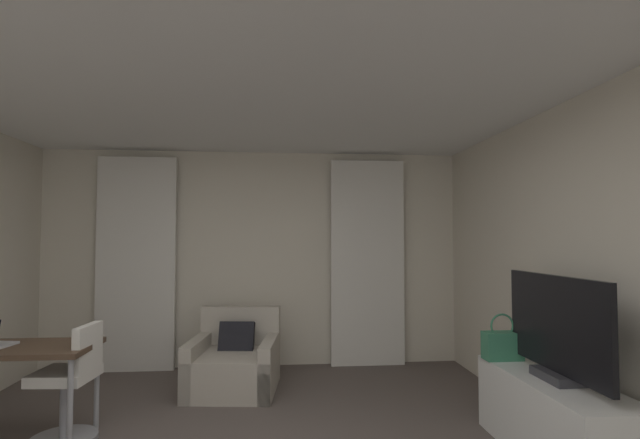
% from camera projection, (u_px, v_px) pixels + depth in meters
% --- Properties ---
extents(wall_window, '(5.12, 0.06, 2.60)m').
position_uv_depth(wall_window, '(255.00, 258.00, 5.63)').
color(wall_window, beige).
rests_on(wall_window, ground).
extents(ceiling, '(5.12, 6.12, 0.06)m').
position_uv_depth(ceiling, '(230.00, 51.00, 2.67)').
color(ceiling, white).
rests_on(ceiling, wall_left).
extents(curtain_left_panel, '(0.90, 0.06, 2.50)m').
position_uv_depth(curtain_left_panel, '(136.00, 263.00, 5.37)').
color(curtain_left_panel, silver).
rests_on(curtain_left_panel, ground).
extents(curtain_right_panel, '(0.90, 0.06, 2.50)m').
position_uv_depth(curtain_right_panel, '(367.00, 262.00, 5.62)').
color(curtain_right_panel, silver).
rests_on(curtain_right_panel, ground).
extents(armchair, '(0.94, 0.96, 0.79)m').
position_uv_depth(armchair, '(235.00, 364.00, 4.68)').
color(armchair, '#B2A899').
rests_on(armchair, ground).
extents(desk, '(1.31, 0.58, 0.73)m').
position_uv_depth(desk, '(1.00, 355.00, 3.43)').
color(desk, '#4C3828').
rests_on(desk, ground).
extents(desk_chair, '(0.48, 0.48, 0.88)m').
position_uv_depth(desk_chair, '(70.00, 390.00, 3.47)').
color(desk_chair, gray).
rests_on(desk_chair, ground).
extents(tv_console, '(0.49, 1.34, 0.56)m').
position_uv_depth(tv_console, '(555.00, 420.00, 3.16)').
color(tv_console, white).
rests_on(tv_console, ground).
extents(tv_flatscreen, '(0.20, 1.12, 0.72)m').
position_uv_depth(tv_flatscreen, '(556.00, 330.00, 3.15)').
color(tv_flatscreen, '#333338').
rests_on(tv_flatscreen, tv_console).
extents(handbag_primary, '(0.30, 0.14, 0.37)m').
position_uv_depth(handbag_primary, '(502.00, 345.00, 3.68)').
color(handbag_primary, '#387F5B').
rests_on(handbag_primary, tv_console).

